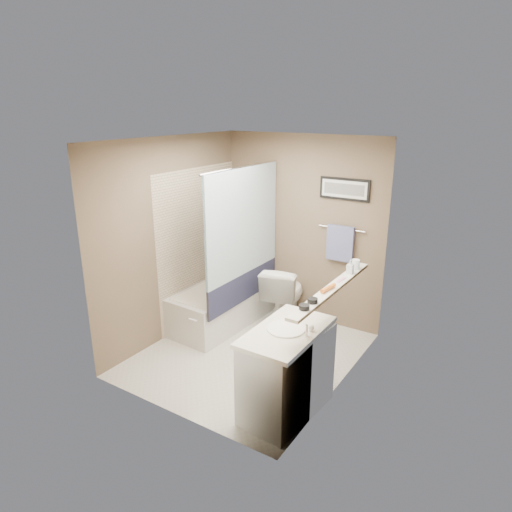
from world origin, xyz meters
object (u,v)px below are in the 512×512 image
Objects in this scene: glass_jar at (356,264)px; soap_bottle at (350,267)px; hair_brush_front at (328,288)px; candle_bowl_near at (304,307)px; vanity at (287,373)px; candle_bowl_far at (313,301)px; toilet at (284,294)px; bathtub at (222,304)px.

soap_bottle is at bearing -90.00° from glass_jar.
hair_brush_front is 0.68m from glass_jar.
soap_bottle is at bearing 90.00° from hair_brush_front.
glass_jar is at bearing 90.00° from candle_bowl_near.
vanity is at bearing 159.41° from candle_bowl_near.
vanity is 10.00× the size of candle_bowl_far.
toilet is 5.75× the size of soap_bottle.
vanity is at bearing -99.60° from glass_jar.
candle_bowl_far is at bearing 90.00° from candle_bowl_near.
vanity is 10.00× the size of candle_bowl_near.
bathtub is 2.27m from candle_bowl_far.
glass_jar reaches higher than candle_bowl_far.
candle_bowl_far is (0.19, 0.09, 0.73)m from vanity.
candle_bowl_far is at bearing 30.02° from vanity.
glass_jar is (0.00, 1.01, 0.03)m from candle_bowl_far.
glass_jar is 0.71× the size of soap_bottle.
toilet is at bearing 124.77° from vanity.
vanity is 0.76m from candle_bowl_near.
bathtub is 2.34m from candle_bowl_near.
soap_bottle is at bearing 90.00° from candle_bowl_near.
candle_bowl_near is 0.64× the size of soap_bottle.
soap_bottle is at bearing -4.68° from bathtub.
candle_bowl_near is 1.01m from soap_bottle.
hair_brush_front reaches higher than toilet.
bathtub is at bearing 148.83° from candle_bowl_far.
toilet is 8.96× the size of candle_bowl_far.
hair_brush_front is at bearing 120.41° from toilet.
candle_bowl_near is (1.10, -1.65, 0.73)m from toilet.
glass_jar is 0.15m from soap_bottle.
vanity is 4.09× the size of hair_brush_front.
hair_brush_front is 1.57× the size of soap_bottle.
glass_jar is at bearing 90.00° from hair_brush_front.
toilet is (0.69, 0.41, 0.15)m from bathtub.
hair_brush_front is at bearing -90.00° from glass_jar.
glass_jar is at bearing 85.14° from vanity.
bathtub is 15.00× the size of glass_jar.
toilet is 2.11m from candle_bowl_near.
toilet is 3.67× the size of hair_brush_front.
soap_bottle is (0.00, -0.15, 0.02)m from glass_jar.
vanity is at bearing 107.22° from toilet.
toilet is 1.76m from hair_brush_front.
hair_brush_front is (0.00, 0.32, 0.00)m from candle_bowl_far.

